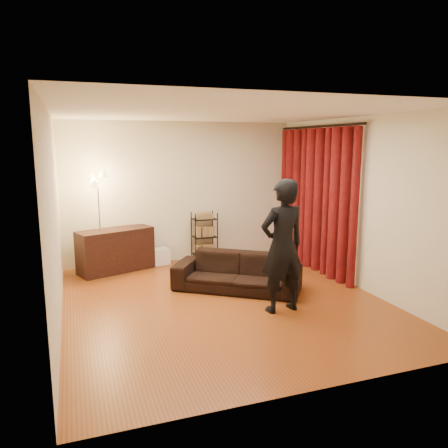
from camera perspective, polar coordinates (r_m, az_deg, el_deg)
name	(u,v)px	position (r m, az deg, el deg)	size (l,w,h in m)	color
floor	(224,301)	(6.51, 0.04, -10.07)	(5.00, 5.00, 0.00)	#8E4413
ceiling	(224,112)	(6.11, 0.05, 14.36)	(5.00, 5.00, 0.00)	white
wall_back	(182,192)	(8.55, -5.54, 4.15)	(5.00, 5.00, 0.00)	beige
wall_front	(318,251)	(3.94, 12.22, -3.52)	(5.00, 5.00, 0.00)	beige
wall_left	(54,220)	(5.83, -21.30, 0.51)	(5.00, 5.00, 0.00)	beige
wall_right	(358,204)	(7.23, 17.14, 2.57)	(5.00, 5.00, 0.00)	beige
curtain_rod	(318,126)	(8.05, 12.20, 12.35)	(0.04, 0.04, 2.65)	black
curtain	(314,200)	(8.10, 11.72, 3.09)	(0.22, 2.65, 2.55)	maroon
sofa	(237,272)	(6.92, 1.75, -6.30)	(1.97, 0.77, 0.58)	black
person	(282,246)	(5.96, 7.63, -2.90)	(0.67, 0.44, 1.83)	black
media_cabinet	(116,250)	(8.13, -13.96, -3.35)	(1.33, 0.50, 0.77)	black
storage_boxes	(159,256)	(8.47, -8.49, -4.21)	(0.37, 0.30, 0.31)	white
wire_shelf	(204,237)	(8.57, -2.58, -1.66)	(0.44, 0.31, 0.97)	black
floor_lamp	(100,224)	(7.90, -15.93, 0.01)	(0.33, 0.33, 1.81)	silver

